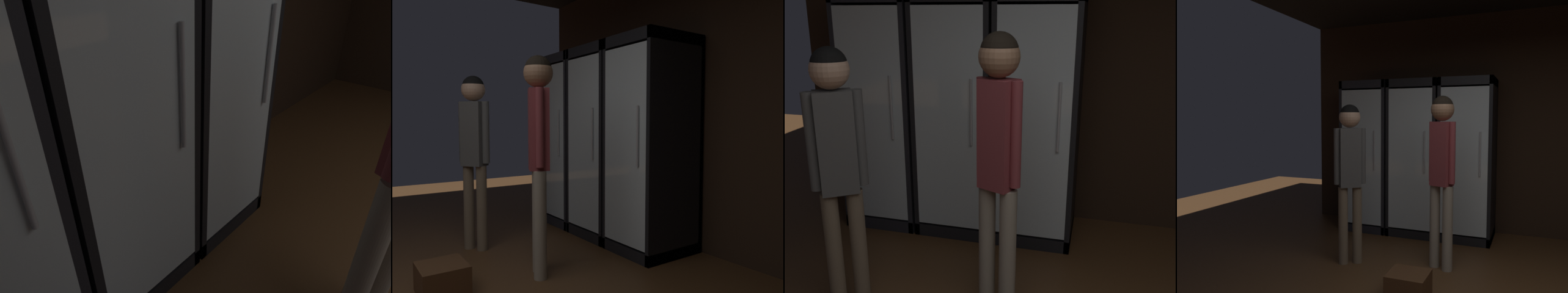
# 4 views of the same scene
# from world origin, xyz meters

# --- Properties ---
(wall_back) EXTENTS (6.00, 0.06, 2.80)m
(wall_back) POSITION_xyz_m (0.00, 3.03, 1.40)
(wall_back) COLOR black
(wall_back) RESTS_ON ground
(cooler_far_left) EXTENTS (0.62, 0.68, 1.95)m
(cooler_far_left) POSITION_xyz_m (-2.03, 2.69, 0.96)
(cooler_far_left) COLOR black
(cooler_far_left) RESTS_ON ground
(cooler_left) EXTENTS (0.62, 0.68, 1.95)m
(cooler_left) POSITION_xyz_m (-1.39, 2.70, 0.95)
(cooler_left) COLOR black
(cooler_left) RESTS_ON ground
(cooler_center) EXTENTS (0.62, 0.68, 1.95)m
(cooler_center) POSITION_xyz_m (-0.75, 2.70, 0.96)
(cooler_center) COLOR black
(cooler_center) RESTS_ON ground
(shopper_near) EXTENTS (0.27, 0.22, 1.69)m
(shopper_near) POSITION_xyz_m (-0.83, 1.54, 1.08)
(shopper_near) COLOR gray
(shopper_near) RESTS_ON ground
(shopper_far) EXTENTS (0.27, 0.24, 1.61)m
(shopper_far) POSITION_xyz_m (-1.71, 1.33, 1.03)
(shopper_far) COLOR #72604C
(shopper_far) RESTS_ON ground
(wine_crate_floor) EXTENTS (0.33, 0.32, 0.20)m
(wine_crate_floor) POSITION_xyz_m (-0.94, 0.84, 0.10)
(wine_crate_floor) COLOR #4C2D19
(wine_crate_floor) RESTS_ON ground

